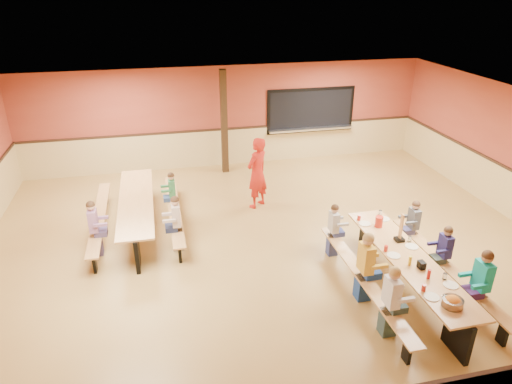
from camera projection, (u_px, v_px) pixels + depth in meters
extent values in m
plane|color=olive|center=(268.00, 246.00, 9.81)|extent=(12.00, 12.00, 0.00)
cube|color=#983D2C|center=(228.00, 117.00, 13.60)|extent=(12.00, 0.04, 3.00)
cube|color=#983D2C|center=(387.00, 371.00, 4.76)|extent=(12.00, 0.04, 3.00)
cube|color=white|center=(270.00, 110.00, 8.55)|extent=(12.00, 10.00, 0.04)
cube|color=black|center=(311.00, 110.00, 14.07)|extent=(2.60, 0.06, 1.20)
cube|color=silver|center=(311.00, 129.00, 14.24)|extent=(2.70, 0.28, 0.06)
cube|color=black|center=(224.00, 123.00, 13.03)|extent=(0.18, 0.18, 3.00)
cube|color=#BD864B|center=(408.00, 258.00, 8.10)|extent=(0.75, 3.60, 0.04)
cube|color=black|center=(458.00, 334.00, 6.88)|extent=(0.08, 0.60, 0.70)
cube|color=black|center=(368.00, 233.00, 9.62)|extent=(0.08, 0.60, 0.70)
cube|color=#BD864B|center=(364.00, 278.00, 8.05)|extent=(0.26, 3.60, 0.04)
cube|color=black|center=(362.00, 288.00, 8.15)|extent=(0.06, 0.18, 0.41)
cube|color=#BD864B|center=(447.00, 266.00, 8.38)|extent=(0.26, 3.60, 0.04)
cube|color=black|center=(445.00, 276.00, 8.48)|extent=(0.06, 0.18, 0.41)
cube|color=#BD864B|center=(136.00, 201.00, 10.20)|extent=(0.75, 3.60, 0.04)
cube|color=black|center=(137.00, 251.00, 8.99)|extent=(0.08, 0.60, 0.70)
cube|color=black|center=(138.00, 188.00, 11.73)|extent=(0.08, 0.60, 0.70)
cube|color=#BD864B|center=(99.00, 216.00, 10.16)|extent=(0.26, 3.60, 0.04)
cube|color=black|center=(101.00, 225.00, 10.26)|extent=(0.06, 0.18, 0.41)
cube|color=#BD864B|center=(174.00, 208.00, 10.49)|extent=(0.26, 3.60, 0.04)
cube|color=black|center=(175.00, 217.00, 10.59)|extent=(0.06, 0.18, 0.41)
imported|color=red|center=(257.00, 173.00, 11.19)|extent=(0.78, 0.75, 1.80)
cylinder|color=red|center=(379.00, 222.00, 9.05)|extent=(0.16, 0.16, 0.22)
cube|color=black|center=(422.00, 265.00, 7.76)|extent=(0.10, 0.14, 0.13)
cylinder|color=yellow|center=(410.00, 261.00, 7.84)|extent=(0.06, 0.06, 0.17)
cylinder|color=#B2140F|center=(429.00, 274.00, 7.48)|extent=(0.06, 0.06, 0.17)
cube|color=black|center=(399.00, 239.00, 8.59)|extent=(0.16, 0.16, 0.06)
cube|color=#BD864B|center=(401.00, 226.00, 8.47)|extent=(0.02, 0.09, 0.50)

